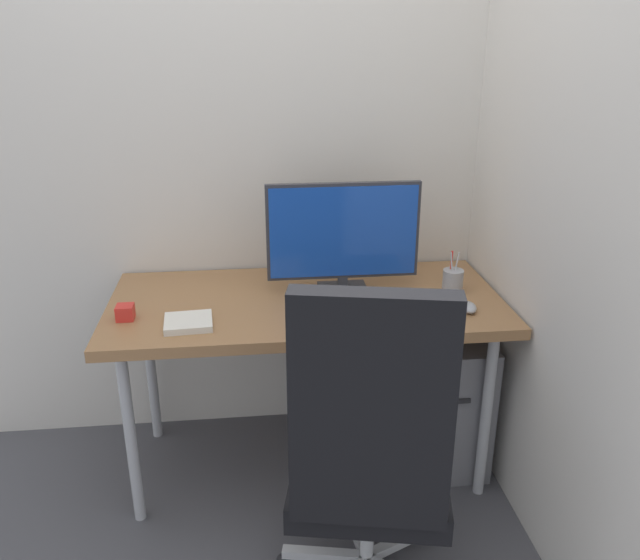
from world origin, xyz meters
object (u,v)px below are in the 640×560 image
at_px(filing_cabinet, 421,393).
at_px(mouse, 469,307).
at_px(notebook, 188,322).
at_px(office_chair, 370,453).
at_px(pen_holder, 453,280).
at_px(keyboard, 373,316).
at_px(monitor, 343,235).
at_px(desk_clamp_accessory, 125,312).

xyz_separation_m(filing_cabinet, mouse, (0.09, -0.20, 0.47)).
relative_size(filing_cabinet, notebook, 3.52).
relative_size(office_chair, pen_holder, 6.99).
height_order(office_chair, pen_holder, office_chair).
bearing_deg(filing_cabinet, mouse, -64.75).
bearing_deg(filing_cabinet, keyboard, -138.03).
height_order(monitor, mouse, monitor).
xyz_separation_m(monitor, mouse, (0.42, -0.25, -0.21)).
distance_m(monitor, desk_clamp_accessory, 0.83).
relative_size(filing_cabinet, desk_clamp_accessory, 9.53).
xyz_separation_m(office_chair, filing_cabinet, (0.36, 0.74, -0.28)).
bearing_deg(monitor, notebook, -155.08).
bearing_deg(mouse, keyboard, -168.67).
distance_m(mouse, pen_holder, 0.19).
relative_size(filing_cabinet, monitor, 0.98).
distance_m(monitor, pen_holder, 0.46).
xyz_separation_m(office_chair, mouse, (0.45, 0.54, 0.19)).
bearing_deg(notebook, mouse, -3.61).
distance_m(keyboard, pen_holder, 0.41).
xyz_separation_m(monitor, pen_holder, (0.42, -0.06, -0.18)).
relative_size(office_chair, mouse, 12.16).
height_order(office_chair, mouse, office_chair).
bearing_deg(keyboard, office_chair, -101.20).
xyz_separation_m(mouse, pen_holder, (-0.00, 0.19, 0.03)).
xyz_separation_m(keyboard, desk_clamp_accessory, (-0.85, 0.10, 0.01)).
height_order(mouse, notebook, mouse).
height_order(office_chair, keyboard, office_chair).
bearing_deg(keyboard, mouse, 4.94).
bearing_deg(monitor, office_chair, -92.52).
relative_size(office_chair, monitor, 1.92).
xyz_separation_m(filing_cabinet, pen_holder, (0.09, -0.01, 0.50)).
xyz_separation_m(keyboard, mouse, (0.35, 0.03, 0.00)).
relative_size(office_chair, keyboard, 2.62).
height_order(filing_cabinet, monitor, monitor).
bearing_deg(notebook, filing_cabinet, 9.12).
bearing_deg(notebook, desk_clamp_accessory, 156.83).
bearing_deg(monitor, pen_holder, -8.75).
relative_size(office_chair, desk_clamp_accessory, 18.74).
distance_m(office_chair, pen_holder, 0.89).
relative_size(notebook, desk_clamp_accessory, 2.71).
distance_m(keyboard, mouse, 0.35).
distance_m(office_chair, keyboard, 0.56).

